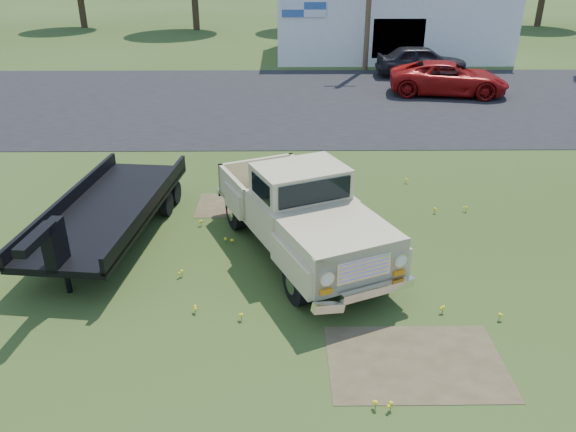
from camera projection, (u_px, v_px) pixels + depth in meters
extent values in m
plane|color=#2B4215|center=(318.00, 271.00, 12.29)|extent=(140.00, 140.00, 0.00)
cube|color=black|center=(299.00, 101.00, 25.80)|extent=(90.00, 14.00, 0.02)
cube|color=#4C4028|center=(416.00, 362.00, 9.60)|extent=(3.00, 2.00, 0.01)
cube|color=#4C4028|center=(238.00, 205.00, 15.42)|extent=(2.20, 1.60, 0.01)
cube|color=silver|center=(387.00, 23.00, 35.80)|extent=(14.00, 8.00, 4.00)
cube|color=black|center=(398.00, 39.00, 32.41)|extent=(3.00, 0.10, 2.20)
cube|color=silver|center=(304.00, 10.00, 31.57)|extent=(2.50, 0.08, 0.80)
cylinder|color=#3A291A|center=(82.00, 8.00, 48.33)|extent=(0.56, 0.56, 3.24)
cylinder|color=#3A291A|center=(195.00, 5.00, 46.92)|extent=(0.56, 0.56, 3.96)
cylinder|color=#3A291A|center=(314.00, 5.00, 47.96)|extent=(0.56, 0.56, 3.78)
cylinder|color=#3A291A|center=(434.00, 9.00, 46.79)|extent=(0.56, 0.56, 3.42)
cylinder|color=#3A291A|center=(541.00, 5.00, 49.10)|extent=(0.56, 0.56, 3.60)
imported|color=#990F0D|center=(448.00, 79.00, 26.57)|extent=(5.84, 3.42, 1.53)
imported|color=black|center=(422.00, 61.00, 30.24)|extent=(4.83, 1.96, 1.64)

